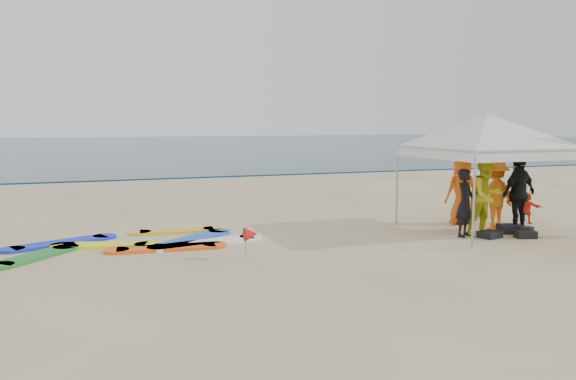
# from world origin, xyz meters

# --- Properties ---
(ground) EXTENTS (120.00, 120.00, 0.00)m
(ground) POSITION_xyz_m (0.00, 0.00, 0.00)
(ground) COLOR beige
(ground) RESTS_ON ground
(ocean) EXTENTS (160.00, 84.00, 0.08)m
(ocean) POSITION_xyz_m (0.00, 60.00, 0.04)
(ocean) COLOR #0C2633
(ocean) RESTS_ON ground
(shoreline_foam) EXTENTS (160.00, 1.20, 0.01)m
(shoreline_foam) POSITION_xyz_m (0.00, 18.20, 0.00)
(shoreline_foam) COLOR silver
(shoreline_foam) RESTS_ON ground
(person_black_a) EXTENTS (0.72, 0.65, 1.64)m
(person_black_a) POSITION_xyz_m (3.94, 1.68, 0.82)
(person_black_a) COLOR black
(person_black_a) RESTS_ON ground
(person_yellow) EXTENTS (0.99, 0.80, 1.94)m
(person_yellow) POSITION_xyz_m (4.50, 1.62, 0.97)
(person_yellow) COLOR gold
(person_yellow) RESTS_ON ground
(person_orange_a) EXTENTS (1.20, 0.74, 1.80)m
(person_orange_a) POSITION_xyz_m (5.17, 2.10, 0.90)
(person_orange_a) COLOR orange
(person_orange_a) RESTS_ON ground
(person_black_b) EXTENTS (1.22, 0.71, 1.95)m
(person_black_b) POSITION_xyz_m (5.54, 1.68, 0.97)
(person_black_b) COLOR black
(person_black_b) RESTS_ON ground
(person_orange_b) EXTENTS (0.94, 0.66, 1.81)m
(person_orange_b) POSITION_xyz_m (4.91, 3.09, 0.91)
(person_orange_b) COLOR orange
(person_orange_b) RESTS_ON ground
(person_seated) EXTENTS (0.66, 0.80, 0.86)m
(person_seated) POSITION_xyz_m (6.68, 2.60, 0.43)
(person_seated) COLOR #FF3A16
(person_seated) RESTS_ON ground
(canopy_tent) EXTENTS (4.48, 4.48, 3.38)m
(canopy_tent) POSITION_xyz_m (4.85, 2.12, 2.94)
(canopy_tent) COLOR #A5A5A8
(canopy_tent) RESTS_ON ground
(marker_pennant) EXTENTS (0.28, 0.28, 0.64)m
(marker_pennant) POSITION_xyz_m (-1.52, 1.32, 0.49)
(marker_pennant) COLOR #A5A5A8
(marker_pennant) RESTS_ON ground
(gear_pile) EXTENTS (1.56, 1.07, 0.22)m
(gear_pile) POSITION_xyz_m (5.04, 1.36, 0.10)
(gear_pile) COLOR black
(gear_pile) RESTS_ON ground
(surfboard_spread) EXTENTS (5.47, 2.86, 0.07)m
(surfboard_spread) POSITION_xyz_m (-3.51, 3.42, 0.04)
(surfboard_spread) COLOR #227D29
(surfboard_spread) RESTS_ON ground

